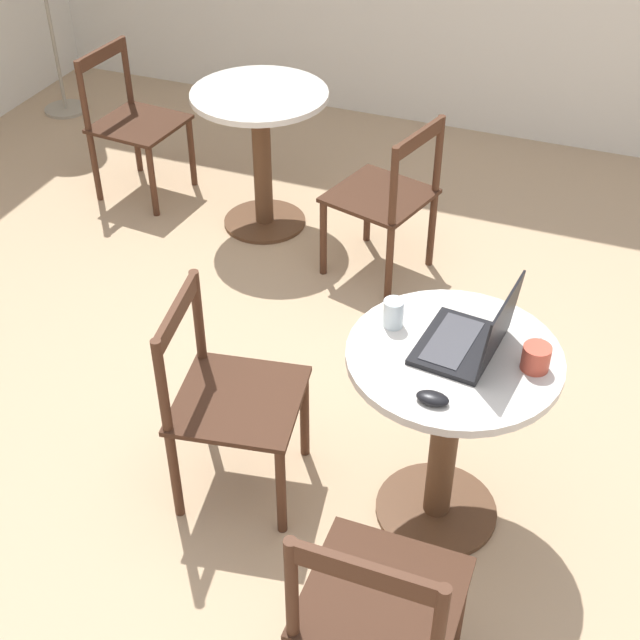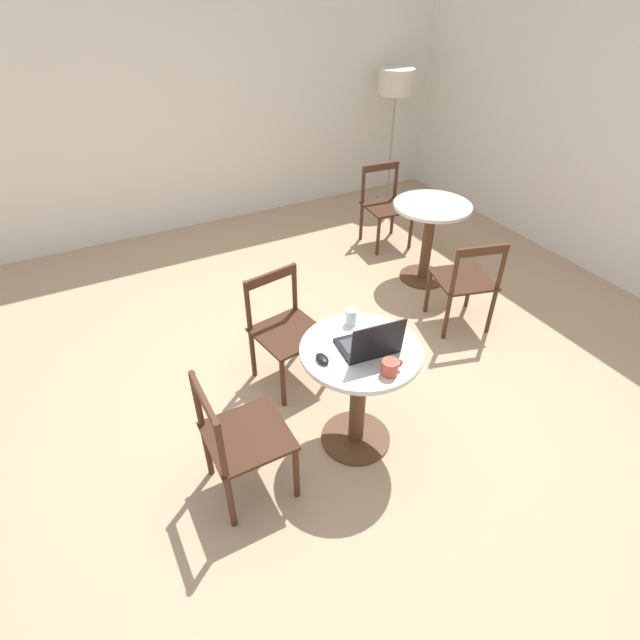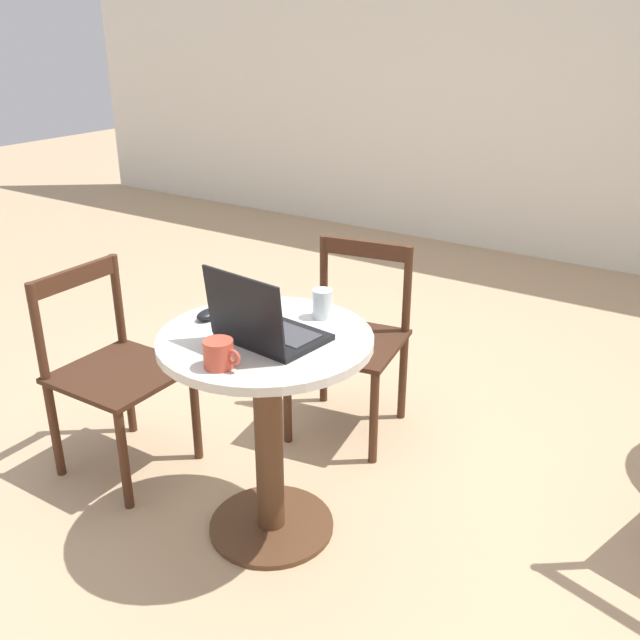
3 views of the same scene
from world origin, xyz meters
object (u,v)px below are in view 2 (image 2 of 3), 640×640
Objects in this scene: cafe_table_near at (359,378)px; floor_lamp at (396,87)px; chair_near_back at (285,330)px; laptop at (370,344)px; chair_near_left at (240,439)px; drinking_glass at (351,317)px; chair_mid_back at (385,205)px; cafe_table_mid at (429,228)px; mouse at (322,359)px; chair_mid_front at (465,282)px; mug at (390,367)px.

floor_lamp is at bearing 52.98° from cafe_table_near.
laptop reaches higher than chair_near_back.
drinking_glass reaches higher than chair_near_left.
chair_near_left is 3.31m from chair_mid_back.
chair_near_left is 0.94m from drinking_glass.
cafe_table_mid is 7.70× the size of drinking_glass.
floor_lamp is at bearing 50.29° from mouse.
laptop is 3.38× the size of mouse.
chair_mid_front is at bearing -3.63° from chair_near_back.
mug is (-2.43, -3.49, -0.52)m from floor_lamp.
chair_near_back is at bearing -136.03° from floor_lamp.
drinking_glass is at bearing -162.08° from chair_mid_front.
cafe_table_mid is at bearing 37.36° from drinking_glass.
chair_mid_back is at bearing -126.43° from floor_lamp.
chair_near_back is 2.34m from chair_mid_back.
drinking_glass is (-1.55, -1.18, 0.28)m from cafe_table_mid.
laptop reaches higher than cafe_table_near.
laptop is (-2.42, -3.29, -0.51)m from floor_lamp.
cafe_table_mid is (1.62, 1.41, 0.00)m from cafe_table_near.
cafe_table_mid is 6.05× the size of mug.
floor_lamp is (0.76, 1.03, 0.89)m from chair_mid_back.
mouse is at bearing -142.97° from cafe_table_mid.
mug is at bearing -17.09° from chair_near_left.
cafe_table_mid is 1.97m from drinking_glass.
chair_near_left and chair_mid_front have the same top height.
chair_mid_back reaches higher than cafe_table_near.
mug is (0.15, -1.00, 0.38)m from chair_near_back.
floor_lamp is 15.37× the size of drinking_glass.
mouse is at bearing 136.49° from mug.
mouse reaches higher than cafe_table_mid.
chair_near_left is 6.51× the size of mug.
drinking_glass is at bearing 15.96° from chair_near_left.
drinking_glass is at bearing 35.34° from mouse.
chair_near_left and chair_near_back have the same top height.
laptop is at bearing -9.69° from mouse.
cafe_table_mid is 1.87m from chair_near_back.
chair_mid_front reaches higher than cafe_table_mid.
chair_mid_back is (2.44, 2.23, 0.00)m from chair_near_left.
chair_mid_front is 8.29× the size of drinking_glass.
mug is (-1.59, -1.66, 0.27)m from cafe_table_mid.
mug is (-0.01, -0.21, -0.01)m from laptop.
drinking_glass reaches higher than cafe_table_near.
mouse is at bearing 178.54° from cafe_table_near.
chair_near_left is (-0.75, -0.01, -0.11)m from cafe_table_near.
chair_mid_front is at bearing 33.21° from mug.
chair_mid_back is 1.59m from chair_mid_front.
cafe_table_mid is at bearing 30.88° from chair_near_left.
mouse is 0.80× the size of mug.
mug is 1.27× the size of drinking_glass.
cafe_table_near is at bearing -138.92° from cafe_table_mid.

